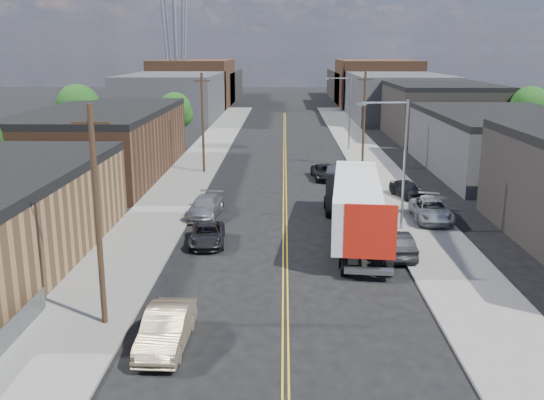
{
  "coord_description": "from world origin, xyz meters",
  "views": [
    {
      "loc": [
        -0.11,
        -15.19,
        12.18
      ],
      "look_at": [
        -0.88,
        23.7,
        2.5
      ],
      "focal_mm": 40.0,
      "sensor_mm": 36.0,
      "label": 1
    }
  ],
  "objects_px": {
    "car_right_lot_b": "(428,207)",
    "car_ahead_truck": "(325,172)",
    "car_left_a": "(165,334)",
    "car_left_b": "(166,329)",
    "car_left_c": "(207,235)",
    "car_right_lot_a": "(432,210)",
    "car_right_oncoming": "(394,244)",
    "semi_truck": "(353,201)",
    "car_left_d": "(205,207)",
    "car_right_lot_c": "(407,189)"
  },
  "relations": [
    {
      "from": "car_right_oncoming",
      "to": "car_right_lot_a",
      "type": "relative_size",
      "value": 0.87
    },
    {
      "from": "semi_truck",
      "to": "car_left_c",
      "type": "bearing_deg",
      "value": -163.09
    },
    {
      "from": "car_left_a",
      "to": "car_ahead_truck",
      "type": "relative_size",
      "value": 0.81
    },
    {
      "from": "car_right_lot_c",
      "to": "car_left_c",
      "type": "bearing_deg",
      "value": -156.37
    },
    {
      "from": "car_right_lot_c",
      "to": "car_ahead_truck",
      "type": "xyz_separation_m",
      "value": [
        -6.33,
        7.81,
        -0.17
      ]
    },
    {
      "from": "car_left_c",
      "to": "car_left_d",
      "type": "xyz_separation_m",
      "value": [
        -0.97,
        6.55,
        0.12
      ]
    },
    {
      "from": "car_left_b",
      "to": "car_right_lot_a",
      "type": "relative_size",
      "value": 0.92
    },
    {
      "from": "car_right_oncoming",
      "to": "car_ahead_truck",
      "type": "distance_m",
      "value": 22.58
    },
    {
      "from": "car_left_a",
      "to": "car_ahead_truck",
      "type": "bearing_deg",
      "value": 74.89
    },
    {
      "from": "semi_truck",
      "to": "car_right_lot_b",
      "type": "xyz_separation_m",
      "value": [
        6.14,
        4.82,
        -1.62
      ]
    },
    {
      "from": "car_right_oncoming",
      "to": "car_left_a",
      "type": "bearing_deg",
      "value": 41.05
    },
    {
      "from": "car_left_a",
      "to": "car_left_b",
      "type": "xyz_separation_m",
      "value": [
        0.0,
        0.23,
        0.14
      ]
    },
    {
      "from": "car_left_a",
      "to": "car_left_d",
      "type": "xyz_separation_m",
      "value": [
        -0.97,
        20.63,
        0.08
      ]
    },
    {
      "from": "car_left_c",
      "to": "car_right_lot_b",
      "type": "distance_m",
      "value": 17.01
    },
    {
      "from": "car_left_c",
      "to": "car_right_oncoming",
      "type": "height_order",
      "value": "car_right_oncoming"
    },
    {
      "from": "car_right_oncoming",
      "to": "car_right_lot_c",
      "type": "bearing_deg",
      "value": -108.82
    },
    {
      "from": "car_left_d",
      "to": "car_right_lot_b",
      "type": "height_order",
      "value": "car_left_d"
    },
    {
      "from": "car_right_lot_c",
      "to": "car_right_lot_a",
      "type": "bearing_deg",
      "value": -102.84
    },
    {
      "from": "car_left_a",
      "to": "car_right_oncoming",
      "type": "distance_m",
      "value": 16.69
    },
    {
      "from": "car_right_lot_b",
      "to": "car_ahead_truck",
      "type": "bearing_deg",
      "value": 129.92
    },
    {
      "from": "car_left_d",
      "to": "car_right_lot_b",
      "type": "relative_size",
      "value": 1.14
    },
    {
      "from": "car_right_lot_b",
      "to": "car_right_lot_a",
      "type": "bearing_deg",
      "value": -78.85
    },
    {
      "from": "car_right_oncoming",
      "to": "car_ahead_truck",
      "type": "height_order",
      "value": "car_right_oncoming"
    },
    {
      "from": "car_left_c",
      "to": "car_right_oncoming",
      "type": "bearing_deg",
      "value": -14.38
    },
    {
      "from": "car_left_c",
      "to": "car_left_a",
      "type": "bearing_deg",
      "value": -94.24
    },
    {
      "from": "car_right_lot_a",
      "to": "car_right_lot_c",
      "type": "bearing_deg",
      "value": 94.82
    },
    {
      "from": "car_right_lot_b",
      "to": "car_right_oncoming",
      "type": "bearing_deg",
      "value": -101.18
    },
    {
      "from": "car_left_d",
      "to": "car_right_oncoming",
      "type": "distance_m",
      "value": 15.25
    },
    {
      "from": "semi_truck",
      "to": "car_right_lot_c",
      "type": "bearing_deg",
      "value": 67.71
    },
    {
      "from": "car_right_oncoming",
      "to": "car_right_lot_b",
      "type": "xyz_separation_m",
      "value": [
        4.04,
        8.75,
        0.05
      ]
    },
    {
      "from": "semi_truck",
      "to": "car_left_d",
      "type": "bearing_deg",
      "value": 161.7
    },
    {
      "from": "semi_truck",
      "to": "car_right_lot_b",
      "type": "height_order",
      "value": "semi_truck"
    },
    {
      "from": "car_left_a",
      "to": "car_left_b",
      "type": "distance_m",
      "value": 0.27
    },
    {
      "from": "car_left_a",
      "to": "car_right_oncoming",
      "type": "xyz_separation_m",
      "value": [
        11.6,
        12.0,
        0.09
      ]
    },
    {
      "from": "car_right_oncoming",
      "to": "car_right_lot_a",
      "type": "distance_m",
      "value": 8.46
    },
    {
      "from": "semi_truck",
      "to": "car_ahead_truck",
      "type": "xyz_separation_m",
      "value": [
        -0.62,
        18.48,
        -1.75
      ]
    },
    {
      "from": "car_left_b",
      "to": "car_right_lot_c",
      "type": "relative_size",
      "value": 1.21
    },
    {
      "from": "car_left_a",
      "to": "car_left_c",
      "type": "relative_size",
      "value": 0.86
    },
    {
      "from": "car_left_c",
      "to": "car_right_lot_a",
      "type": "distance_m",
      "value": 16.49
    },
    {
      "from": "car_left_c",
      "to": "car_right_lot_c",
      "type": "distance_m",
      "value": 19.71
    },
    {
      "from": "semi_truck",
      "to": "car_left_b",
      "type": "height_order",
      "value": "semi_truck"
    },
    {
      "from": "car_ahead_truck",
      "to": "car_left_a",
      "type": "bearing_deg",
      "value": -109.87
    },
    {
      "from": "car_left_a",
      "to": "car_left_d",
      "type": "distance_m",
      "value": 20.66
    },
    {
      "from": "car_left_c",
      "to": "car_right_oncoming",
      "type": "relative_size",
      "value": 0.99
    },
    {
      "from": "car_left_b",
      "to": "car_left_c",
      "type": "distance_m",
      "value": 13.85
    },
    {
      "from": "semi_truck",
      "to": "car_left_b",
      "type": "relative_size",
      "value": 3.31
    },
    {
      "from": "car_right_lot_a",
      "to": "car_left_a",
      "type": "bearing_deg",
      "value": -126.87
    },
    {
      "from": "car_right_lot_b",
      "to": "car_right_lot_c",
      "type": "xyz_separation_m",
      "value": [
        -0.43,
        5.85,
        0.03
      ]
    },
    {
      "from": "car_left_b",
      "to": "car_right_oncoming",
      "type": "relative_size",
      "value": 1.06
    },
    {
      "from": "car_left_a",
      "to": "car_right_lot_c",
      "type": "xyz_separation_m",
      "value": [
        15.21,
        26.61,
        0.17
      ]
    }
  ]
}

